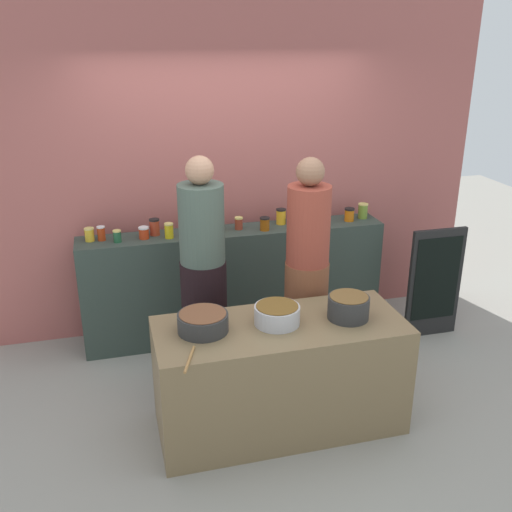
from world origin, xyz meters
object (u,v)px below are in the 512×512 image
(preserve_jar_2, at_px, (117,236))
(cook_in_cap, at_px, (307,282))
(preserve_jar_8, at_px, (239,223))
(preserve_jar_10, at_px, (281,216))
(preserve_jar_11, at_px, (295,220))
(preserve_jar_9, at_px, (265,224))
(chalkboard_sign, at_px, (435,283))
(preserve_jar_3, at_px, (144,233))
(preserve_jar_15, at_px, (363,211))
(cooking_pot_right, at_px, (348,307))
(preserve_jar_13, at_px, (322,216))
(preserve_jar_5, at_px, (169,231))
(cooking_pot_left, at_px, (203,322))
(preserve_jar_6, at_px, (195,227))
(preserve_jar_0, at_px, (89,234))
(preserve_jar_7, at_px, (218,225))
(cooking_pot_center, at_px, (277,315))
(wooden_spoon, at_px, (189,359))
(preserve_jar_4, at_px, (155,227))
(cook_with_tongs, at_px, (204,281))
(preserve_jar_14, at_px, (349,214))
(preserve_jar_1, at_px, (101,233))

(preserve_jar_2, xyz_separation_m, cook_in_cap, (1.38, -0.78, -0.24))
(preserve_jar_8, height_order, cook_in_cap, cook_in_cap)
(preserve_jar_10, xyz_separation_m, preserve_jar_11, (0.11, -0.06, -0.02))
(preserve_jar_9, distance_m, chalkboard_sign, 1.63)
(preserve_jar_3, relative_size, preserve_jar_15, 0.73)
(cooking_pot_right, bearing_deg, preserve_jar_13, 76.33)
(preserve_jar_5, distance_m, preserve_jar_10, 1.03)
(preserve_jar_11, xyz_separation_m, cooking_pot_left, (-1.08, -1.36, -0.19))
(preserve_jar_6, xyz_separation_m, preserve_jar_11, (0.90, 0.04, -0.02))
(preserve_jar_9, xyz_separation_m, preserve_jar_15, (0.97, 0.10, 0.01))
(preserve_jar_9, distance_m, preserve_jar_15, 0.98)
(preserve_jar_0, height_order, preserve_jar_7, preserve_jar_7)
(preserve_jar_7, xyz_separation_m, preserve_jar_15, (1.38, 0.04, 0.01))
(preserve_jar_0, distance_m, cooking_pot_left, 1.57)
(preserve_jar_6, height_order, cooking_pot_center, preserve_jar_6)
(preserve_jar_8, distance_m, cook_in_cap, 0.94)
(preserve_jar_9, bearing_deg, wooden_spoon, -119.55)
(cooking_pot_left, bearing_deg, preserve_jar_2, 110.16)
(preserve_jar_15, height_order, wooden_spoon, preserve_jar_15)
(preserve_jar_3, relative_size, preserve_jar_6, 0.72)
(preserve_jar_4, bearing_deg, chalkboard_sign, -12.67)
(preserve_jar_15, distance_m, cooking_pot_left, 2.25)
(preserve_jar_8, height_order, cooking_pot_right, preserve_jar_8)
(preserve_jar_0, relative_size, preserve_jar_9, 0.96)
(cooking_pot_center, xyz_separation_m, cook_with_tongs, (-0.36, 0.77, -0.04))
(preserve_jar_2, distance_m, preserve_jar_5, 0.43)
(preserve_jar_0, xyz_separation_m, cooking_pot_right, (1.69, -1.46, -0.18))
(wooden_spoon, height_order, cook_in_cap, cook_in_cap)
(preserve_jar_9, distance_m, cooking_pot_center, 1.35)
(wooden_spoon, bearing_deg, cook_with_tongs, 75.65)
(preserve_jar_3, relative_size, cook_with_tongs, 0.06)
(preserve_jar_13, bearing_deg, preserve_jar_2, -178.52)
(preserve_jar_7, relative_size, cooking_pot_left, 0.35)
(preserve_jar_6, relative_size, cook_in_cap, 0.08)
(preserve_jar_13, height_order, preserve_jar_15, preserve_jar_15)
(preserve_jar_7, distance_m, chalkboard_sign, 2.02)
(preserve_jar_5, distance_m, preserve_jar_7, 0.43)
(preserve_jar_13, relative_size, preserve_jar_14, 0.99)
(preserve_jar_4, xyz_separation_m, preserve_jar_6, (0.34, -0.09, -0.00))
(preserve_jar_0, xyz_separation_m, preserve_jar_13, (2.04, -0.04, 0.00))
(cooking_pot_center, xyz_separation_m, cooking_pot_right, (0.49, -0.05, 0.02))
(preserve_jar_4, xyz_separation_m, cooking_pot_right, (1.16, -1.47, -0.20))
(preserve_jar_9, height_order, preserve_jar_13, preserve_jar_13)
(preserve_jar_2, distance_m, preserve_jar_6, 0.65)
(preserve_jar_9, relative_size, cook_in_cap, 0.07)
(preserve_jar_1, relative_size, preserve_jar_13, 1.01)
(preserve_jar_8, bearing_deg, preserve_jar_5, -173.45)
(preserve_jar_0, relative_size, preserve_jar_6, 0.79)
(preserve_jar_4, distance_m, wooden_spoon, 1.77)
(preserve_jar_9, height_order, preserve_jar_10, preserve_jar_10)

